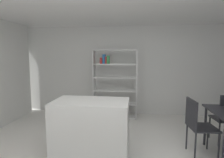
{
  "coord_description": "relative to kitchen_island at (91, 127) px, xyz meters",
  "views": [
    {
      "loc": [
        0.35,
        -2.6,
        1.67
      ],
      "look_at": [
        -0.11,
        0.97,
        1.24
      ],
      "focal_mm": 29.84,
      "sensor_mm": 36.0,
      "label": 1
    }
  ],
  "objects": [
    {
      "name": "dining_chair_island_side",
      "position": [
        1.78,
        0.2,
        0.11
      ],
      "size": [
        0.47,
        0.48,
        0.96
      ],
      "rotation": [
        0.0,
        0.0,
        1.66
      ],
      "color": "#232328",
      "rests_on": "ground_plane"
    },
    {
      "name": "back_partition",
      "position": [
        0.39,
        2.45,
        0.81
      ],
      "size": [
        6.95,
        0.06,
        2.55
      ],
      "primitive_type": "cube",
      "color": "silver",
      "rests_on": "ground_plane"
    },
    {
      "name": "kitchen_island",
      "position": [
        0.0,
        0.0,
        0.0
      ],
      "size": [
        1.26,
        0.73,
        0.94
      ],
      "primitive_type": "cube",
      "color": "silver",
      "rests_on": "ground_plane"
    },
    {
      "name": "open_bookshelf",
      "position": [
        0.15,
        2.03,
        0.54
      ],
      "size": [
        1.19,
        0.3,
        1.86
      ],
      "color": "white",
      "rests_on": "ground_plane"
    }
  ]
}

